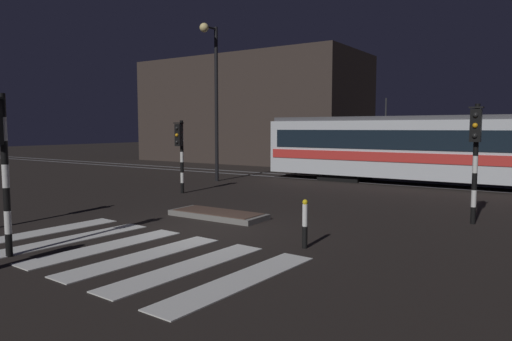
{
  "coord_description": "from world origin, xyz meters",
  "views": [
    {
      "loc": [
        7.99,
        -9.39,
        2.7
      ],
      "look_at": [
        0.03,
        2.46,
        1.4
      ],
      "focal_mm": 32.93,
      "sensor_mm": 36.0,
      "label": 1
    }
  ],
  "objects_px": {
    "street_lamp_trackside_left": "(213,85)",
    "tram": "(438,148)",
    "traffic_light_corner_far_left": "(180,145)",
    "traffic_light_kerb_mid_left": "(0,150)",
    "bollard_island_edge": "(305,224)",
    "traffic_light_corner_far_right": "(475,145)"
  },
  "relations": [
    {
      "from": "street_lamp_trackside_left",
      "to": "tram",
      "type": "bearing_deg",
      "value": 23.56
    },
    {
      "from": "tram",
      "to": "bollard_island_edge",
      "type": "relative_size",
      "value": 15.25
    },
    {
      "from": "traffic_light_corner_far_left",
      "to": "traffic_light_kerb_mid_left",
      "type": "bearing_deg",
      "value": -68.65
    },
    {
      "from": "traffic_light_corner_far_left",
      "to": "traffic_light_corner_far_right",
      "type": "bearing_deg",
      "value": -0.32
    },
    {
      "from": "traffic_light_kerb_mid_left",
      "to": "traffic_light_corner_far_left",
      "type": "relative_size",
      "value": 1.13
    },
    {
      "from": "street_lamp_trackside_left",
      "to": "tram",
      "type": "distance_m",
      "value": 11.17
    },
    {
      "from": "tram",
      "to": "bollard_island_edge",
      "type": "bearing_deg",
      "value": -89.08
    },
    {
      "from": "traffic_light_kerb_mid_left",
      "to": "traffic_light_corner_far_left",
      "type": "xyz_separation_m",
      "value": [
        -3.59,
        9.17,
        -0.27
      ]
    },
    {
      "from": "traffic_light_kerb_mid_left",
      "to": "street_lamp_trackside_left",
      "type": "distance_m",
      "value": 14.58
    },
    {
      "from": "traffic_light_corner_far_left",
      "to": "street_lamp_trackside_left",
      "type": "height_order",
      "value": "street_lamp_trackside_left"
    },
    {
      "from": "traffic_light_corner_far_right",
      "to": "street_lamp_trackside_left",
      "type": "bearing_deg",
      "value": 161.53
    },
    {
      "from": "traffic_light_kerb_mid_left",
      "to": "bollard_island_edge",
      "type": "xyz_separation_m",
      "value": [
        4.84,
        4.17,
        -1.69
      ]
    },
    {
      "from": "street_lamp_trackside_left",
      "to": "bollard_island_edge",
      "type": "xyz_separation_m",
      "value": [
        10.06,
        -9.19,
        -4.29
      ]
    },
    {
      "from": "traffic_light_corner_far_left",
      "to": "tram",
      "type": "xyz_separation_m",
      "value": [
        8.21,
        8.48,
        -0.23
      ]
    },
    {
      "from": "tram",
      "to": "street_lamp_trackside_left",
      "type": "bearing_deg",
      "value": -156.44
    },
    {
      "from": "traffic_light_corner_far_left",
      "to": "street_lamp_trackside_left",
      "type": "distance_m",
      "value": 5.33
    },
    {
      "from": "tram",
      "to": "bollard_island_edge",
      "type": "distance_m",
      "value": 13.54
    },
    {
      "from": "traffic_light_corner_far_left",
      "to": "bollard_island_edge",
      "type": "bearing_deg",
      "value": -30.69
    },
    {
      "from": "bollard_island_edge",
      "to": "traffic_light_corner_far_left",
      "type": "bearing_deg",
      "value": 149.31
    },
    {
      "from": "street_lamp_trackside_left",
      "to": "tram",
      "type": "height_order",
      "value": "street_lamp_trackside_left"
    },
    {
      "from": "traffic_light_kerb_mid_left",
      "to": "traffic_light_corner_far_right",
      "type": "height_order",
      "value": "traffic_light_kerb_mid_left"
    },
    {
      "from": "street_lamp_trackside_left",
      "to": "traffic_light_corner_far_right",
      "type": "bearing_deg",
      "value": -18.47
    }
  ]
}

